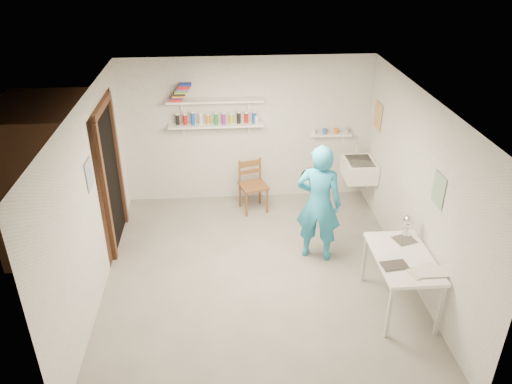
{
  "coord_description": "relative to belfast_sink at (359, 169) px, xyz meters",
  "views": [
    {
      "loc": [
        -0.44,
        -5.34,
        4.11
      ],
      "look_at": [
        0.0,
        0.4,
        1.05
      ],
      "focal_mm": 35.0,
      "sensor_mm": 36.0,
      "label": 1
    }
  ],
  "objects": [
    {
      "name": "doorway_recess",
      "position": [
        -3.74,
        -0.65,
        0.3
      ],
      "size": [
        0.02,
        0.9,
        2.0
      ],
      "primitive_type": "cube",
      "color": "black",
      "rests_on": "wall_left"
    },
    {
      "name": "belfast_sink",
      "position": [
        0.0,
        0.0,
        0.0
      ],
      "size": [
        0.48,
        0.6,
        0.3
      ],
      "primitive_type": "cube",
      "color": "white",
      "rests_on": "wall_right"
    },
    {
      "name": "poster_right_b",
      "position": [
        0.24,
        -2.25,
        0.8
      ],
      "size": [
        0.01,
        0.3,
        0.38
      ],
      "primitive_type": "cube",
      "color": "#3F724C",
      "rests_on": "wall_right"
    },
    {
      "name": "work_table",
      "position": [
        -0.11,
        -2.42,
        -0.34
      ],
      "size": [
        0.66,
        1.09,
        0.73
      ],
      "primitive_type": "cube",
      "color": "white",
      "rests_on": "ground"
    },
    {
      "name": "shelf_lower",
      "position": [
        -2.25,
        0.43,
        0.65
      ],
      "size": [
        1.5,
        0.22,
        0.03
      ],
      "primitive_type": "cube",
      "color": "white",
      "rests_on": "wall_back"
    },
    {
      "name": "ledge_pots",
      "position": [
        -0.4,
        0.47,
        0.48
      ],
      "size": [
        0.48,
        0.07,
        0.09
      ],
      "color": "silver",
      "rests_on": "ledge_shelf"
    },
    {
      "name": "wall_clock",
      "position": [
        -0.98,
        -1.09,
        0.42
      ],
      "size": [
        0.3,
        0.13,
        0.3
      ],
      "primitive_type": "cylinder",
      "rotation": [
        1.57,
        0.0,
        -0.34
      ],
      "color": "beige",
      "rests_on": "man"
    },
    {
      "name": "wall_back",
      "position": [
        -1.75,
        0.56,
        0.5
      ],
      "size": [
        4.0,
        0.02,
        2.4
      ],
      "primitive_type": "cube",
      "color": "silver",
      "rests_on": "ground"
    },
    {
      "name": "ceiling",
      "position": [
        -1.75,
        -1.7,
        1.71
      ],
      "size": [
        4.0,
        4.5,
        0.02
      ],
      "primitive_type": "cube",
      "color": "silver",
      "rests_on": "wall_back"
    },
    {
      "name": "shelf_upper",
      "position": [
        -2.25,
        0.43,
        1.05
      ],
      "size": [
        1.5,
        0.22,
        0.03
      ],
      "primitive_type": "cube",
      "color": "white",
      "rests_on": "wall_back"
    },
    {
      "name": "poster_right_a",
      "position": [
        0.24,
        0.1,
        0.85
      ],
      "size": [
        0.01,
        0.34,
        0.42
      ],
      "primitive_type": "cube",
      "color": "#995933",
      "rests_on": "wall_right"
    },
    {
      "name": "door_lintel",
      "position": [
        -3.72,
        -0.65,
        1.35
      ],
      "size": [
        0.06,
        1.05,
        0.1
      ],
      "primitive_type": "cube",
      "color": "brown",
      "rests_on": "wall_left"
    },
    {
      "name": "wall_front",
      "position": [
        -1.75,
        -3.96,
        0.5
      ],
      "size": [
        4.0,
        0.02,
        2.4
      ],
      "primitive_type": "cube",
      "color": "silver",
      "rests_on": "ground"
    },
    {
      "name": "wooden_chair",
      "position": [
        -1.69,
        0.06,
        -0.26
      ],
      "size": [
        0.5,
        0.49,
        0.88
      ],
      "primitive_type": "cube",
      "rotation": [
        0.0,
        0.0,
        0.28
      ],
      "color": "brown",
      "rests_on": "ground"
    },
    {
      "name": "wall_right",
      "position": [
        0.26,
        -1.7,
        0.5
      ],
      "size": [
        0.02,
        4.5,
        2.4
      ],
      "primitive_type": "cube",
      "color": "silver",
      "rests_on": "ground"
    },
    {
      "name": "spray_cans",
      "position": [
        -2.25,
        0.43,
        0.75
      ],
      "size": [
        1.34,
        0.06,
        0.17
      ],
      "color": "black",
      "rests_on": "shelf_lower"
    },
    {
      "name": "door_jamb_near",
      "position": [
        -3.72,
        -1.15,
        0.3
      ],
      "size": [
        0.06,
        0.1,
        2.0
      ],
      "primitive_type": "cube",
      "color": "brown",
      "rests_on": "ground"
    },
    {
      "name": "ledge_shelf",
      "position": [
        -0.4,
        0.47,
        0.42
      ],
      "size": [
        0.7,
        0.14,
        0.03
      ],
      "primitive_type": "cube",
      "color": "white",
      "rests_on": "wall_back"
    },
    {
      "name": "corridor_box",
      "position": [
        -4.45,
        -0.65,
        0.35
      ],
      "size": [
        1.4,
        1.5,
        2.1
      ],
      "primitive_type": "cube",
      "color": "brown",
      "rests_on": "ground"
    },
    {
      "name": "door_jamb_far",
      "position": [
        -3.72,
        -0.15,
        0.3
      ],
      "size": [
        0.06,
        0.1,
        2.0
      ],
      "primitive_type": "cube",
      "color": "brown",
      "rests_on": "ground"
    },
    {
      "name": "poster_left",
      "position": [
        -3.74,
        -1.65,
        0.85
      ],
      "size": [
        0.01,
        0.28,
        0.36
      ],
      "primitive_type": "cube",
      "color": "#334C7F",
      "rests_on": "wall_left"
    },
    {
      "name": "desk_lamp",
      "position": [
        0.07,
        -1.98,
        0.25
      ],
      "size": [
        0.14,
        0.14,
        0.14
      ],
      "primitive_type": "sphere",
      "color": "silver",
      "rests_on": "work_table"
    },
    {
      "name": "wall_left",
      "position": [
        -3.76,
        -1.7,
        0.5
      ],
      "size": [
        0.02,
        4.5,
        2.4
      ],
      "primitive_type": "cube",
      "color": "silver",
      "rests_on": "ground"
    },
    {
      "name": "papers",
      "position": [
        -0.11,
        -2.42,
        0.04
      ],
      "size": [
        0.3,
        0.22,
        0.02
      ],
      "color": "silver",
      "rests_on": "work_table"
    },
    {
      "name": "floor",
      "position": [
        -1.75,
        -1.7,
        -0.71
      ],
      "size": [
        4.0,
        4.5,
        0.02
      ],
      "primitive_type": "cube",
      "color": "slate",
      "rests_on": "ground"
    },
    {
      "name": "book_stack",
      "position": [
        -2.77,
        0.43,
        1.19
      ],
      "size": [
        0.34,
        0.14,
        0.25
      ],
      "color": "red",
      "rests_on": "shelf_upper"
    },
    {
      "name": "man",
      "position": [
        -0.91,
        -1.3,
        0.14
      ],
      "size": [
        0.71,
        0.58,
        1.68
      ],
      "primitive_type": "imported",
      "rotation": [
        0.0,
        0.0,
        2.8
      ],
      "color": "#2695C1",
      "rests_on": "ground"
    }
  ]
}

